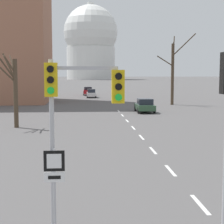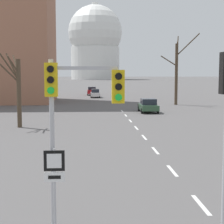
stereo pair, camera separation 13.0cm
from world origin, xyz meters
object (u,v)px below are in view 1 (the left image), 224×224
Objects in this scene: route_sign_post at (54,175)px; sedan_near_left at (88,91)px; traffic_signal_near_left at (75,101)px; sedan_near_right at (145,105)px; sedan_mid_centre at (91,93)px.

route_sign_post is 0.52× the size of sedan_near_left.
traffic_signal_near_left is 1.21× the size of sedan_near_right.
traffic_signal_near_left is at bearing -91.42° from sedan_mid_centre.
traffic_signal_near_left is at bearing 14.89° from route_sign_post.
sedan_near_right is 0.90× the size of sedan_mid_centre.
traffic_signal_near_left reaches higher than sedan_near_left.
sedan_mid_centre is at bearing 102.29° from sedan_near_right.
sedan_near_left reaches higher than sedan_mid_centre.
sedan_near_right is (7.09, 31.41, -2.95)m from traffic_signal_near_left.
traffic_signal_near_left is 2.21m from route_sign_post.
traffic_signal_near_left is 1.07× the size of sedan_near_left.
traffic_signal_near_left is at bearing -102.72° from sedan_near_right.
sedan_near_left is at bearing 100.59° from sedan_near_right.
sedan_near_right is 26.63m from sedan_mid_centre.
traffic_signal_near_left is 2.07× the size of route_sign_post.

